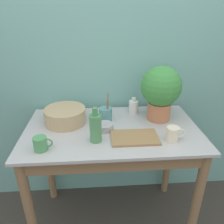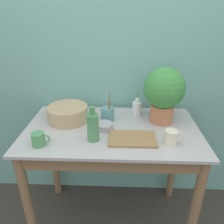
% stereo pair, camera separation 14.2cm
% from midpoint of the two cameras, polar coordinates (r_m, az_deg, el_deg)
% --- Properties ---
extents(wall_back, '(6.00, 0.05, 2.40)m').
position_cam_midpoint_polar(wall_back, '(1.73, 2.92, 11.43)').
color(wall_back, '#70ADA8').
rests_on(wall_back, ground_plane).
extents(counter_table, '(1.17, 0.68, 0.89)m').
position_cam_midpoint_polar(counter_table, '(1.56, 2.62, -10.87)').
color(counter_table, '#846647').
rests_on(counter_table, ground_plane).
extents(potted_plant, '(0.28, 0.28, 0.39)m').
position_cam_midpoint_polar(potted_plant, '(1.53, 16.03, 5.05)').
color(potted_plant, '#B7704C').
rests_on(potted_plant, counter_table).
extents(bowl_wash_large, '(0.29, 0.29, 0.11)m').
position_cam_midpoint_polar(bowl_wash_large, '(1.57, -8.97, -0.42)').
color(bowl_wash_large, tan).
rests_on(bowl_wash_large, counter_table).
extents(bottle_tall, '(0.07, 0.07, 0.22)m').
position_cam_midpoint_polar(bottle_tall, '(1.31, -1.91, -3.92)').
color(bottle_tall, '#4C8C59').
rests_on(bottle_tall, counter_table).
extents(bottle_short, '(0.07, 0.07, 0.13)m').
position_cam_midpoint_polar(bottle_short, '(1.66, 8.97, 1.01)').
color(bottle_short, white).
rests_on(bottle_short, counter_table).
extents(mug_green, '(0.11, 0.08, 0.08)m').
position_cam_midpoint_polar(mug_green, '(1.33, -15.73, -6.95)').
color(mug_green, '#4C935B').
rests_on(mug_green, counter_table).
extents(mug_cream, '(0.11, 0.08, 0.09)m').
position_cam_midpoint_polar(mug_cream, '(1.36, 18.22, -6.41)').
color(mug_cream, beige).
rests_on(mug_cream, counter_table).
extents(bowl_small_steel, '(0.12, 0.12, 0.04)m').
position_cam_midpoint_polar(bowl_small_steel, '(1.46, 0.73, -3.80)').
color(bowl_small_steel, '#A8A8B2').
rests_on(bowl_small_steel, counter_table).
extents(utensil_cup, '(0.09, 0.09, 0.21)m').
position_cam_midpoint_polar(utensil_cup, '(1.56, 1.41, -0.50)').
color(utensil_cup, '#569399').
rests_on(utensil_cup, counter_table).
extents(tray_board, '(0.29, 0.18, 0.02)m').
position_cam_midpoint_polar(tray_board, '(1.36, 8.32, -7.01)').
color(tray_board, '#99754C').
rests_on(tray_board, counter_table).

